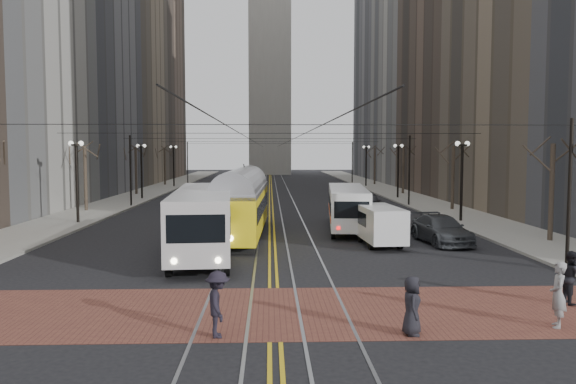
{
  "coord_description": "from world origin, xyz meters",
  "views": [
    {
      "loc": [
        -0.15,
        -21.88,
        5.21
      ],
      "look_at": [
        0.84,
        7.87,
        3.0
      ],
      "focal_mm": 35.0,
      "sensor_mm": 36.0,
      "label": 1
    }
  ],
  "objects": [
    {
      "name": "pedestrian_d",
      "position": [
        -1.59,
        -6.5,
        0.94
      ],
      "size": [
        0.89,
        1.3,
        1.86
      ],
      "primitive_type": "imported",
      "rotation": [
        0.0,
        0.0,
        1.75
      ],
      "color": "black",
      "rests_on": "crosswalk_band"
    },
    {
      "name": "transit_bus",
      "position": [
        -3.5,
        6.4,
        1.61
      ],
      "size": [
        3.6,
        13.02,
        3.22
      ],
      "primitive_type": "cube",
      "rotation": [
        0.0,
        0.0,
        0.07
      ],
      "color": "#B8B8B8",
      "rests_on": "ground"
    },
    {
      "name": "building_left_far",
      "position": [
        -25.5,
        86.0,
        20.0
      ],
      "size": [
        16.0,
        20.0,
        40.0
      ],
      "primitive_type": "cube",
      "color": "brown",
      "rests_on": "ground"
    },
    {
      "name": "trolley_wires",
      "position": [
        0.0,
        34.83,
        3.77
      ],
      "size": [
        25.96,
        120.0,
        6.6
      ],
      "color": "black",
      "rests_on": "ground"
    },
    {
      "name": "ground",
      "position": [
        0.0,
        0.0,
        0.0
      ],
      "size": [
        260.0,
        260.0,
        0.0
      ],
      "primitive_type": "plane",
      "color": "black",
      "rests_on": "ground"
    },
    {
      "name": "cargo_van",
      "position": [
        5.88,
        8.4,
        1.07
      ],
      "size": [
        2.17,
        4.96,
        2.15
      ],
      "primitive_type": "cube",
      "rotation": [
        0.0,
        0.0,
        0.06
      ],
      "color": "white",
      "rests_on": "ground"
    },
    {
      "name": "sidewalk_left",
      "position": [
        -15.0,
        45.0,
        0.07
      ],
      "size": [
        5.0,
        140.0,
        0.15
      ],
      "primitive_type": "cube",
      "color": "gray",
      "rests_on": "ground"
    },
    {
      "name": "street_trees",
      "position": [
        0.0,
        35.25,
        2.8
      ],
      "size": [
        31.68,
        53.28,
        5.6
      ],
      "color": "#382D23",
      "rests_on": "ground"
    },
    {
      "name": "building_left_midfar",
      "position": [
        -27.5,
        66.0,
        26.0
      ],
      "size": [
        20.0,
        20.0,
        52.0
      ],
      "primitive_type": "cube",
      "color": "#82715A",
      "rests_on": "ground"
    },
    {
      "name": "sedan_grey",
      "position": [
        8.33,
        25.32,
        0.79
      ],
      "size": [
        2.4,
        4.8,
        1.57
      ],
      "primitive_type": "imported",
      "rotation": [
        0.0,
        0.0,
        -0.12
      ],
      "color": "#3A3B41",
      "rests_on": "ground"
    },
    {
      "name": "streetcar",
      "position": [
        -1.82,
        12.28,
        1.6
      ],
      "size": [
        3.03,
        13.63,
        3.19
      ],
      "primitive_type": "cube",
      "rotation": [
        0.0,
        0.0,
        -0.04
      ],
      "color": "yellow",
      "rests_on": "ground"
    },
    {
      "name": "building_left_mid",
      "position": [
        -25.5,
        46.0,
        17.0
      ],
      "size": [
        16.0,
        20.0,
        34.0
      ],
      "primitive_type": "cube",
      "color": "slate",
      "rests_on": "ground"
    },
    {
      "name": "building_right_far",
      "position": [
        25.5,
        86.0,
        20.0
      ],
      "size": [
        16.0,
        20.0,
        40.0
      ],
      "primitive_type": "cube",
      "color": "slate",
      "rests_on": "ground"
    },
    {
      "name": "pedestrian_a",
      "position": [
        3.86,
        -6.5,
        0.85
      ],
      "size": [
        0.65,
        0.89,
        1.67
      ],
      "primitive_type": "imported",
      "rotation": [
        0.0,
        0.0,
        1.42
      ],
      "color": "black",
      "rests_on": "crosswalk_band"
    },
    {
      "name": "clock_tower",
      "position": [
        0.0,
        102.0,
        35.96
      ],
      "size": [
        12.0,
        12.0,
        66.0
      ],
      "color": "#B2AFA5",
      "rests_on": "ground"
    },
    {
      "name": "centre_lines",
      "position": [
        0.0,
        45.0,
        0.01
      ],
      "size": [
        0.42,
        130.0,
        0.01
      ],
      "primitive_type": "cube",
      "color": "gold",
      "rests_on": "ground"
    },
    {
      "name": "streetcar_rails",
      "position": [
        0.0,
        45.0,
        0.0
      ],
      "size": [
        4.8,
        130.0,
        0.02
      ],
      "primitive_type": "cube",
      "color": "gray",
      "rests_on": "ground"
    },
    {
      "name": "crosswalk_band",
      "position": [
        0.0,
        -4.0,
        0.01
      ],
      "size": [
        25.0,
        6.0,
        0.01
      ],
      "primitive_type": "cube",
      "color": "brown",
      "rests_on": "ground"
    },
    {
      "name": "pedestrian_c",
      "position": [
        10.1,
        -3.47,
        0.91
      ],
      "size": [
        0.75,
        0.93,
        1.81
      ],
      "primitive_type": "imported",
      "rotation": [
        0.0,
        0.0,
        1.49
      ],
      "color": "black",
      "rests_on": "crosswalk_band"
    },
    {
      "name": "pedestrian_b",
      "position": [
        8.33,
        -5.96,
        0.98
      ],
      "size": [
        0.68,
        0.82,
        1.94
      ],
      "primitive_type": "imported",
      "rotation": [
        0.0,
        0.0,
        4.36
      ],
      "color": "gray",
      "rests_on": "crosswalk_band"
    },
    {
      "name": "lamp_posts",
      "position": [
        -0.0,
        28.75,
        2.8
      ],
      "size": [
        27.6,
        57.2,
        5.6
      ],
      "color": "black",
      "rests_on": "ground"
    },
    {
      "name": "building_right_midfar",
      "position": [
        27.5,
        66.0,
        26.0
      ],
      "size": [
        20.0,
        20.0,
        52.0
      ],
      "primitive_type": "cube",
      "color": "#9D9B94",
      "rests_on": "ground"
    },
    {
      "name": "sedan_parked",
      "position": [
        9.5,
        9.06,
        0.77
      ],
      "size": [
        2.7,
        5.53,
        1.55
      ],
      "primitive_type": "imported",
      "rotation": [
        0.0,
        0.0,
        0.1
      ],
      "color": "#43464B",
      "rests_on": "ground"
    },
    {
      "name": "rear_bus",
      "position": [
        5.0,
        14.82,
        1.39
      ],
      "size": [
        3.29,
        10.79,
        2.77
      ],
      "primitive_type": "cube",
      "rotation": [
        0.0,
        0.0,
        -0.09
      ],
      "color": "silver",
      "rests_on": "ground"
    },
    {
      "name": "building_right_mid",
      "position": [
        25.5,
        46.0,
        17.0
      ],
      "size": [
        16.0,
        20.0,
        34.0
      ],
      "primitive_type": "cube",
      "color": "brown",
      "rests_on": "ground"
    },
    {
      "name": "sidewalk_right",
      "position": [
        15.0,
        45.0,
        0.07
      ],
      "size": [
        5.0,
        140.0,
        0.15
      ],
      "primitive_type": "cube",
      "color": "gray",
      "rests_on": "ground"
    }
  ]
}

